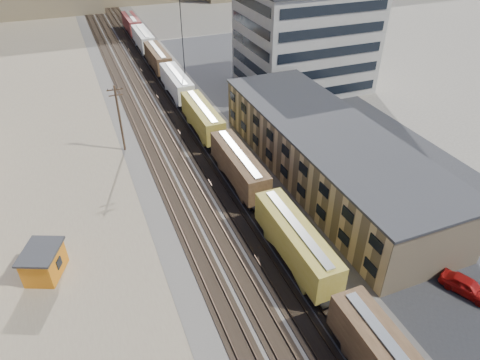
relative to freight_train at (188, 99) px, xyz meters
name	(u,v)px	position (x,y,z in m)	size (l,w,h in m)	color
ballast_bed	(168,118)	(-3.80, -0.31, -2.76)	(18.00, 200.00, 0.06)	#4C4742
dirt_yard	(42,172)	(-23.80, -10.31, -2.78)	(24.00, 180.00, 0.03)	#7B6955
asphalt_lot	(329,134)	(18.20, -15.31, -2.77)	(26.00, 120.00, 0.04)	#232326
rail_tracks	(165,118)	(-4.35, -0.31, -2.68)	(11.40, 200.00, 0.24)	black
freight_train	(188,99)	(0.00, 0.00, 0.00)	(3.00, 119.74, 4.46)	black
warehouse	(326,152)	(11.18, -25.31, 0.86)	(12.40, 40.40, 7.25)	tan
office_tower	(305,37)	(24.15, 4.65, 6.47)	(22.60, 18.60, 18.45)	#9E998E
utility_pole_north	(120,117)	(-12.30, -8.31, 2.50)	(2.20, 0.32, 10.00)	#382619
radio_mast	(183,44)	(2.20, 9.69, 6.33)	(1.20, 0.16, 18.00)	black
maintenance_shed	(44,262)	(-23.59, -30.39, -1.17)	(4.78, 5.29, 3.17)	orange
parked_car_red	(467,286)	(13.12, -47.70, -1.98)	(1.92, 4.78, 1.63)	#B01210
parked_car_blue	(340,116)	(22.65, -11.62, -2.06)	(2.44, 5.30, 1.47)	navy
parked_car_far	(332,81)	(29.81, 2.34, -1.97)	(1.95, 4.83, 1.65)	white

